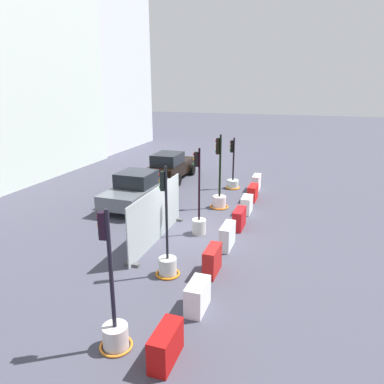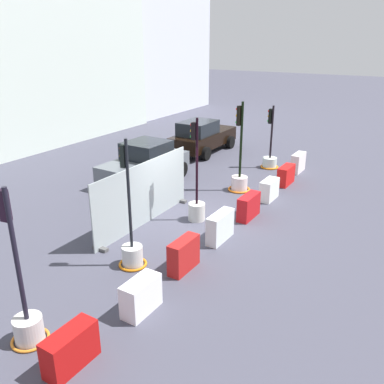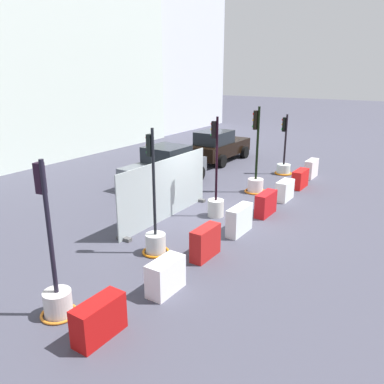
{
  "view_description": "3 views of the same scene",
  "coord_description": "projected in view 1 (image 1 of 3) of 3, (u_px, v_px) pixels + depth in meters",
  "views": [
    {
      "loc": [
        -12.78,
        -3.73,
        5.74
      ],
      "look_at": [
        1.24,
        0.73,
        1.31
      ],
      "focal_mm": 33.75,
      "sensor_mm": 36.0,
      "label": 1
    },
    {
      "loc": [
        -10.83,
        -6.25,
        5.76
      ],
      "look_at": [
        -0.63,
        -0.15,
        1.24
      ],
      "focal_mm": 38.26,
      "sensor_mm": 36.0,
      "label": 2
    },
    {
      "loc": [
        -11.18,
        -6.11,
        4.88
      ],
      "look_at": [
        -1.79,
        -0.11,
        1.38
      ],
      "focal_mm": 36.43,
      "sensor_mm": 36.0,
      "label": 3
    }
  ],
  "objects": [
    {
      "name": "construction_barrier_7",
      "position": [
        256.0,
        183.0,
        20.2
      ],
      "size": [
        1.05,
        0.38,
        0.85
      ],
      "color": "white",
      "rests_on": "ground_plane"
    },
    {
      "name": "construction_barrier_5",
      "position": [
        247.0,
        205.0,
        16.63
      ],
      "size": [
        0.99,
        0.44,
        0.77
      ],
      "color": "white",
      "rests_on": "ground_plane"
    },
    {
      "name": "building_corner_block",
      "position": [
        70.0,
        40.0,
        30.35
      ],
      "size": [
        14.17,
        8.84,
        18.5
      ],
      "color": "silver",
      "rests_on": "ground_plane"
    },
    {
      "name": "traffic_light_2",
      "position": [
        199.0,
        218.0,
        14.22
      ],
      "size": [
        0.56,
        0.56,
        3.44
      ],
      "color": "beige",
      "rests_on": "ground_plane"
    },
    {
      "name": "construction_barrier_0",
      "position": [
        166.0,
        345.0,
        7.69
      ],
      "size": [
        1.08,
        0.45,
        0.78
      ],
      "color": "#AF100F",
      "rests_on": "ground_plane"
    },
    {
      "name": "car_black_sedan",
      "position": [
        170.0,
        166.0,
        22.3
      ],
      "size": [
        4.44,
        2.12,
        1.73
      ],
      "color": "black",
      "rests_on": "ground_plane"
    },
    {
      "name": "construction_barrier_2",
      "position": [
        212.0,
        261.0,
        11.27
      ],
      "size": [
        1.04,
        0.38,
        0.87
      ],
      "color": "#B01A19",
      "rests_on": "ground_plane"
    },
    {
      "name": "construction_barrier_1",
      "position": [
        198.0,
        296.0,
        9.45
      ],
      "size": [
        0.98,
        0.47,
        0.8
      ],
      "color": "white",
      "rests_on": "ground_plane"
    },
    {
      "name": "site_fence_panel",
      "position": [
        157.0,
        216.0,
        13.51
      ],
      "size": [
        4.77,
        0.5,
        2.07
      ],
      "color": "#9BA7A8",
      "rests_on": "ground_plane"
    },
    {
      "name": "construction_barrier_6",
      "position": [
        253.0,
        193.0,
        18.43
      ],
      "size": [
        1.11,
        0.42,
        0.78
      ],
      "color": "red",
      "rests_on": "ground_plane"
    },
    {
      "name": "ground_plane",
      "position": [
        200.0,
        233.0,
        14.4
      ],
      "size": [
        120.0,
        120.0,
        0.0
      ],
      "primitive_type": "plane",
      "color": "#424251"
    },
    {
      "name": "traffic_light_0",
      "position": [
        114.0,
        325.0,
        8.04
      ],
      "size": [
        0.76,
        0.76,
        3.32
      ],
      "color": "silver",
      "rests_on": "ground_plane"
    },
    {
      "name": "construction_barrier_4",
      "position": [
        239.0,
        219.0,
        14.84
      ],
      "size": [
        1.12,
        0.39,
        0.82
      ],
      "color": "red",
      "rests_on": "ground_plane"
    },
    {
      "name": "traffic_light_1",
      "position": [
        167.0,
        259.0,
        11.15
      ],
      "size": [
        0.76,
        0.76,
        3.48
      ],
      "color": "silver",
      "rests_on": "ground_plane"
    },
    {
      "name": "construction_barrier_3",
      "position": [
        227.0,
        236.0,
        13.06
      ],
      "size": [
        1.15,
        0.38,
        0.88
      ],
      "color": "silver",
      "rests_on": "ground_plane"
    },
    {
      "name": "traffic_light_4",
      "position": [
        233.0,
        181.0,
        20.52
      ],
      "size": [
        0.84,
        0.84,
        2.89
      ],
      "color": "silver",
      "rests_on": "ground_plane"
    },
    {
      "name": "traffic_light_3",
      "position": [
        219.0,
        196.0,
        17.27
      ],
      "size": [
        0.89,
        0.89,
        3.52
      ],
      "color": "silver",
      "rests_on": "ground_plane"
    },
    {
      "name": "car_grey_saloon",
      "position": [
        136.0,
        190.0,
        17.46
      ],
      "size": [
        4.16,
        2.36,
        1.67
      ],
      "color": "#585F66",
      "rests_on": "ground_plane"
    }
  ]
}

